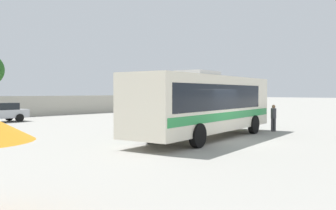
{
  "coord_description": "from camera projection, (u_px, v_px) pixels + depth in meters",
  "views": [
    {
      "loc": [
        -14.86,
        -9.53,
        2.34
      ],
      "look_at": [
        0.03,
        3.97,
        1.65
      ],
      "focal_mm": 39.22,
      "sensor_mm": 36.0,
      "label": 1
    }
  ],
  "objects": [
    {
      "name": "ground_plane",
      "position": [
        100.0,
        128.0,
        24.19
      ],
      "size": [
        300.0,
        300.0,
        0.0
      ],
      "primitive_type": "plane",
      "color": "gray"
    },
    {
      "name": "perimeter_wall",
      "position": [
        4.0,
        107.0,
        33.81
      ],
      "size": [
        80.0,
        0.3,
        2.0
      ],
      "primitive_type": "cube",
      "color": "#B2AD9E",
      "rests_on": "ground_plane"
    },
    {
      "name": "coach_bus_cream_green",
      "position": [
        205.0,
        103.0,
        18.52
      ],
      "size": [
        11.31,
        4.08,
        3.39
      ],
      "color": "silver",
      "rests_on": "ground_plane"
    },
    {
      "name": "attendant_by_bus_door",
      "position": [
        273.0,
        116.0,
        22.01
      ],
      "size": [
        0.39,
        0.39,
        1.6
      ],
      "color": "#38383D",
      "rests_on": "ground_plane"
    }
  ]
}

